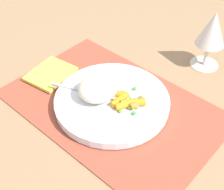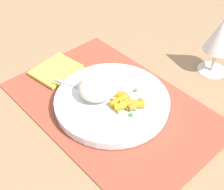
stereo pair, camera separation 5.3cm
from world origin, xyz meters
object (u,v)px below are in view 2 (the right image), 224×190
(plate, at_px, (112,101))
(wine_glass, at_px, (221,36))
(carrot_portion, at_px, (124,101))
(fork, at_px, (98,93))
(napkin, at_px, (56,70))
(rice_mound, at_px, (98,87))

(plate, height_order, wine_glass, wine_glass)
(carrot_portion, distance_m, fork, 0.07)
(fork, height_order, napkin, fork)
(plate, bearing_deg, napkin, -172.39)
(plate, xyz_separation_m, wine_glass, (0.08, 0.28, 0.09))
(wine_glass, height_order, napkin, wine_glass)
(carrot_portion, height_order, wine_glass, wine_glass)
(fork, distance_m, napkin, 0.16)
(carrot_portion, relative_size, fork, 0.55)
(plate, xyz_separation_m, carrot_portion, (0.03, 0.01, 0.02))
(carrot_portion, bearing_deg, rice_mound, -159.54)
(carrot_portion, distance_m, wine_glass, 0.29)
(plate, distance_m, fork, 0.04)
(plate, xyz_separation_m, napkin, (-0.19, -0.03, -0.01))
(napkin, bearing_deg, plate, 7.61)
(fork, relative_size, wine_glass, 1.15)
(rice_mound, relative_size, fork, 0.52)
(rice_mound, relative_size, wine_glass, 0.60)
(wine_glass, bearing_deg, plate, -105.23)
(plate, height_order, fork, fork)
(napkin, bearing_deg, carrot_portion, 8.60)
(carrot_portion, bearing_deg, plate, -165.48)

